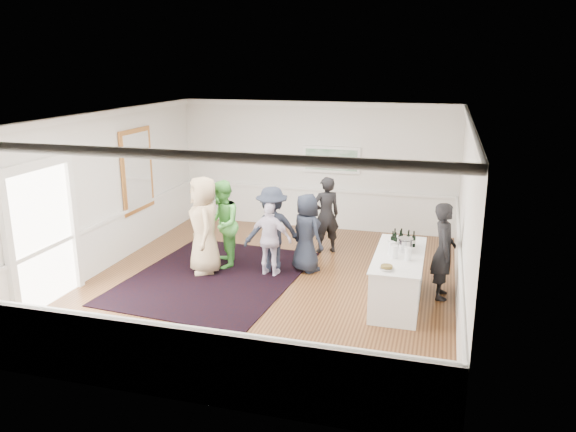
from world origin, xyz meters
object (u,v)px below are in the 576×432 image
(guest_dark_b, at_px, (326,215))
(nut_bowl, at_px, (387,268))
(guest_dark_a, at_px, (272,229))
(guest_lilac, at_px, (271,239))
(guest_navy, at_px, (307,233))
(guest_green, at_px, (222,224))
(bartender, at_px, (444,251))
(ice_bucket, at_px, (405,245))
(serving_table, at_px, (398,278))
(guest_tan, at_px, (204,225))

(guest_dark_b, xyz_separation_m, nut_bowl, (1.66, -3.15, 0.07))
(guest_dark_a, bearing_deg, nut_bowl, 112.28)
(guest_lilac, bearing_deg, guest_navy, -138.82)
(guest_dark_b, bearing_deg, guest_green, 6.50)
(bartender, xyz_separation_m, guest_green, (-4.41, 0.40, 0.03))
(guest_navy, relative_size, ice_bucket, 6.19)
(guest_navy, relative_size, nut_bowl, 6.97)
(nut_bowl, bearing_deg, guest_navy, 133.17)
(serving_table, xyz_separation_m, guest_dark_a, (-2.60, 0.87, 0.42))
(guest_tan, xyz_separation_m, guest_dark_a, (1.28, 0.44, -0.11))
(serving_table, relative_size, guest_green, 1.22)
(guest_green, distance_m, guest_navy, 1.75)
(serving_table, distance_m, nut_bowl, 0.99)
(ice_bucket, bearing_deg, nut_bowl, -102.27)
(serving_table, distance_m, guest_dark_b, 2.94)
(serving_table, bearing_deg, bartender, 30.00)
(bartender, height_order, guest_tan, guest_tan)
(guest_dark_a, bearing_deg, guest_lilac, 67.89)
(guest_navy, bearing_deg, guest_tan, 54.46)
(guest_tan, xyz_separation_m, guest_lilac, (1.32, 0.19, -0.23))
(bartender, height_order, guest_dark_a, bartender)
(ice_bucket, relative_size, nut_bowl, 1.13)
(guest_dark_a, bearing_deg, serving_table, 128.70)
(guest_lilac, relative_size, ice_bucket, 5.80)
(guest_green, bearing_deg, guest_lilac, 59.71)
(bartender, xyz_separation_m, guest_dark_b, (-2.54, 1.87, -0.02))
(guest_green, bearing_deg, serving_table, 57.65)
(bartender, xyz_separation_m, guest_dark_a, (-3.34, 0.44, -0.00))
(guest_lilac, distance_m, ice_bucket, 2.69)
(guest_tan, height_order, guest_lilac, guest_tan)
(guest_tan, relative_size, guest_dark_b, 1.15)
(bartender, bearing_deg, ice_bucket, 108.81)
(guest_lilac, bearing_deg, ice_bucket, 176.25)
(bartender, distance_m, guest_dark_b, 3.15)
(guest_navy, bearing_deg, nut_bowl, 169.74)
(guest_tan, distance_m, guest_green, 0.46)
(ice_bucket, bearing_deg, guest_navy, 155.77)
(guest_lilac, bearing_deg, serving_table, 172.60)
(guest_navy, height_order, nut_bowl, guest_navy)
(serving_table, xyz_separation_m, guest_dark_b, (-1.79, 2.30, 0.41))
(guest_navy, bearing_deg, guest_lilac, 71.45)
(bartender, xyz_separation_m, guest_tan, (-4.62, 0.00, 0.11))
(serving_table, bearing_deg, guest_dark_b, 128.00)
(bartender, distance_m, guest_lilac, 3.30)
(serving_table, relative_size, guest_dark_b, 1.29)
(nut_bowl, bearing_deg, guest_lilac, 148.67)
(guest_dark_b, bearing_deg, guest_dark_a, 29.02)
(guest_tan, bearing_deg, guest_lilac, 66.02)
(guest_green, distance_m, nut_bowl, 3.91)
(guest_tan, distance_m, guest_lilac, 1.36)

